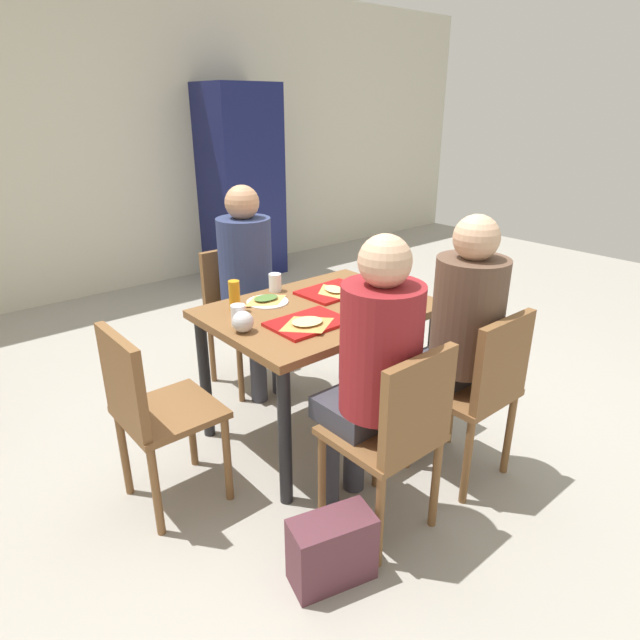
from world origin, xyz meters
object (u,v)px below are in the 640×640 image
object	(u,v)px
chair_near_right	(480,385)
pizza_slice_d	(374,310)
person_in_brown_jacket	(460,326)
drink_fridge	(241,183)
chair_left_end	(150,407)
person_in_red	(373,362)
plastic_cup_a	(275,283)
tray_red_far	(333,291)
handbag	(332,549)
paper_plate_center	(268,302)
pizza_slice_b	(334,290)
plastic_cup_b	(373,316)
pizza_slice_c	(266,299)
paper_plate_near_edge	(375,311)
pizza_slice_a	(307,323)
tray_red_near	(308,323)
soda_can	(382,277)
plastic_cup_c	(238,315)
chair_near_left	(396,430)
person_far_side	(249,274)
foil_bundle	(243,322)
main_table	(320,324)

from	to	relation	value
chair_near_right	pizza_slice_d	distance (m)	0.62
person_in_brown_jacket	drink_fridge	size ratio (longest dim) A/B	0.67
chair_left_end	drink_fridge	world-z (taller)	drink_fridge
person_in_red	plastic_cup_a	size ratio (longest dim) A/B	12.77
chair_near_right	pizza_slice_d	xyz separation A→B (m)	(-0.13, 0.56, 0.24)
tray_red_far	handbag	bearing A→B (deg)	-131.45
paper_plate_center	handbag	xyz separation A→B (m)	(-0.46, -1.04, -0.60)
pizza_slice_b	plastic_cup_b	world-z (taller)	plastic_cup_b
chair_near_right	plastic_cup_a	xyz separation A→B (m)	(-0.31, 1.15, 0.27)
pizza_slice_b	pizza_slice_c	world-z (taller)	pizza_slice_b
pizza_slice_d	handbag	bearing A→B (deg)	-143.59
chair_near_right	paper_plate_near_edge	distance (m)	0.62
pizza_slice_a	plastic_cup_b	distance (m)	0.31
tray_red_near	tray_red_far	bearing A→B (deg)	34.33
tray_red_near	soda_can	xyz separation A→B (m)	(0.68, 0.17, 0.05)
pizza_slice_c	plastic_cup_c	world-z (taller)	plastic_cup_c
tray_red_near	tray_red_far	distance (m)	0.48
tray_red_far	plastic_cup_b	distance (m)	0.51
pizza_slice_a	pizza_slice_b	xyz separation A→B (m)	(0.41, 0.27, 0.00)
tray_red_far	plastic_cup_a	world-z (taller)	plastic_cup_a
chair_near_left	person_in_red	xyz separation A→B (m)	(0.00, 0.14, 0.25)
person_far_side	drink_fridge	distance (m)	2.58
person_far_side	pizza_slice_c	size ratio (longest dim) A/B	6.47
tray_red_near	foil_bundle	xyz separation A→B (m)	(-0.28, 0.12, 0.04)
main_table	plastic_cup_a	world-z (taller)	plastic_cup_a
plastic_cup_b	soda_can	world-z (taller)	soda_can
pizza_slice_c	handbag	distance (m)	1.30
tray_red_near	handbag	size ratio (longest dim) A/B	1.12
chair_near_left	chair_left_end	xyz separation A→B (m)	(-0.66, 0.80, 0.00)
person_in_red	pizza_slice_c	bearing A→B (deg)	82.94
main_table	plastic_cup_c	xyz separation A→B (m)	(-0.45, 0.06, 0.15)
chair_near_right	chair_left_end	xyz separation A→B (m)	(-1.23, 0.80, 0.00)
pizza_slice_d	main_table	bearing A→B (deg)	121.63
plastic_cup_a	plastic_cup_b	distance (m)	0.71
main_table	tray_red_far	world-z (taller)	tray_red_far
chair_left_end	pizza_slice_b	bearing A→B (deg)	4.97
chair_near_right	pizza_slice_a	bearing A→B (deg)	129.01
chair_near_left	pizza_slice_d	distance (m)	0.74
chair_left_end	foil_bundle	bearing A→B (deg)	-2.53
tray_red_near	foil_bundle	world-z (taller)	foil_bundle
chair_left_end	plastic_cup_a	size ratio (longest dim) A/B	8.67
main_table	pizza_slice_c	xyz separation A→B (m)	(-0.17, 0.24, 0.11)
pizza_slice_d	plastic_cup_b	distance (m)	0.17
person_in_brown_jacket	tray_red_far	xyz separation A→B (m)	(-0.08, 0.78, -0.02)
drink_fridge	plastic_cup_c	bearing A→B (deg)	-122.91
paper_plate_center	paper_plate_near_edge	world-z (taller)	same
paper_plate_center	plastic_cup_c	size ratio (longest dim) A/B	2.20
pizza_slice_c	tray_red_near	bearing A→B (deg)	-93.94
person_in_red	drink_fridge	size ratio (longest dim) A/B	0.67
person_in_red	plastic_cup_b	bearing A→B (deg)	44.56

